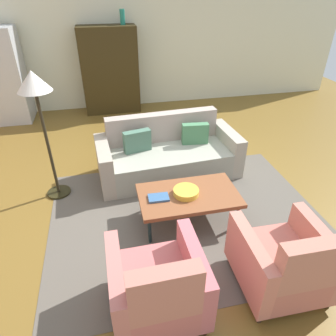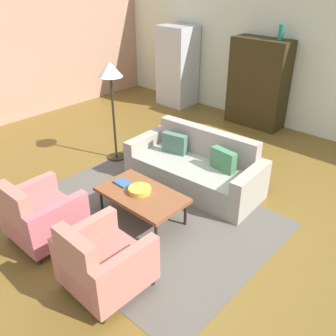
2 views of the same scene
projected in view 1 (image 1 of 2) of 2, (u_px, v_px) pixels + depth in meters
name	position (u px, v px, depth m)	size (l,w,h in m)	color
ground_plane	(185.00, 189.00, 4.40)	(11.58, 11.58, 0.00)	brown
wall_back	(143.00, 42.00, 6.73)	(9.65, 0.12, 2.80)	beige
area_rug	(187.00, 217.00, 3.88)	(3.40, 2.60, 0.01)	#5A544A
couch	(167.00, 155.00, 4.67)	(2.15, 1.03, 0.86)	gray
coffee_table	(189.00, 196.00, 3.65)	(1.20, 0.70, 0.40)	#222228
armchair_left	(158.00, 289.00, 2.59)	(0.81, 0.81, 0.88)	#381B16
armchair_right	(285.00, 265.00, 2.81)	(0.82, 0.82, 0.88)	black
fruit_bowl	(186.00, 192.00, 3.61)	(0.31, 0.31, 0.07)	gold
book_stack	(159.00, 198.00, 3.55)	(0.25, 0.17, 0.03)	#355C8A
cabinet	(110.00, 71.00, 6.57)	(1.20, 0.51, 1.80)	#302610
vase_tall	(122.00, 17.00, 6.07)	(0.10, 0.10, 0.29)	#1D7361
refrigerator	(3.00, 77.00, 6.08)	(0.80, 0.73, 1.85)	#B7BABF
floor_lamp	(36.00, 94.00, 3.55)	(0.40, 0.40, 1.72)	black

